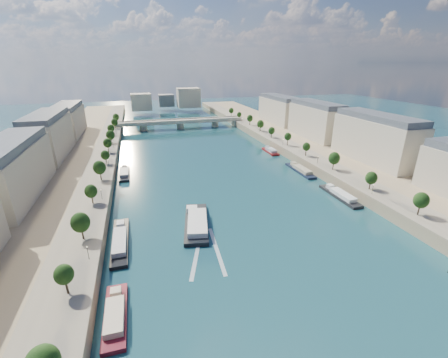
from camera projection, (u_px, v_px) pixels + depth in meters
ground at (214, 173)px, 159.18m from camera, size 700.00×700.00×0.00m
quay_left at (64, 183)px, 139.69m from camera, size 44.00×520.00×5.00m
quay_right at (332, 158)px, 176.85m from camera, size 44.00×520.00×5.00m
pave_left at (98, 175)px, 142.64m from camera, size 14.00×520.00×0.10m
pave_right at (309, 156)px, 172.06m from camera, size 14.00×520.00×0.10m
trees_left at (101, 162)px, 142.98m from camera, size 4.80×268.80×8.26m
trees_right at (299, 142)px, 178.53m from camera, size 4.80×268.80×8.26m
lamps_left at (105, 175)px, 133.85m from camera, size 0.36×200.36×4.28m
lamps_right at (299, 149)px, 174.38m from camera, size 0.36×200.36×4.28m
buildings_left at (34, 149)px, 142.02m from camera, size 16.00×226.00×23.20m
buildings_right at (341, 129)px, 185.89m from camera, size 16.00×226.00×23.20m
skyline at (170, 99)px, 351.25m from camera, size 79.00×42.00×22.00m
bridge at (180, 123)px, 265.69m from camera, size 112.00×12.00×8.15m
tour_barge at (196, 223)px, 107.74m from camera, size 13.35×29.37×3.85m
wake at (207, 251)px, 93.27m from camera, size 12.48×26.02×0.04m
moored_barges_left at (119, 256)px, 89.63m from camera, size 5.00×155.27×3.60m
moored_barges_right at (332, 191)px, 135.40m from camera, size 5.00×158.36×3.60m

